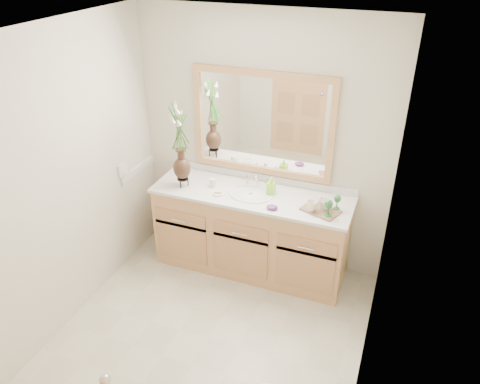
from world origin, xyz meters
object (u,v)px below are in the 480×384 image
at_px(tumbler, 213,183).
at_px(flower_vase, 180,133).
at_px(soap_bottle, 271,186).
at_px(tray, 320,210).

bearing_deg(tumbler, flower_vase, -161.41).
distance_m(soap_bottle, tray, 0.51).
bearing_deg(soap_bottle, flower_vase, -168.83).
relative_size(flower_vase, tray, 2.54).
height_order(tumbler, soap_bottle, soap_bottle).
relative_size(flower_vase, tumbler, 9.80).
bearing_deg(tumbler, soap_bottle, 7.45).
distance_m(flower_vase, tumbler, 0.56).
xyz_separation_m(flower_vase, tumbler, (0.27, 0.09, -0.49)).
distance_m(flower_vase, soap_bottle, 0.94).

